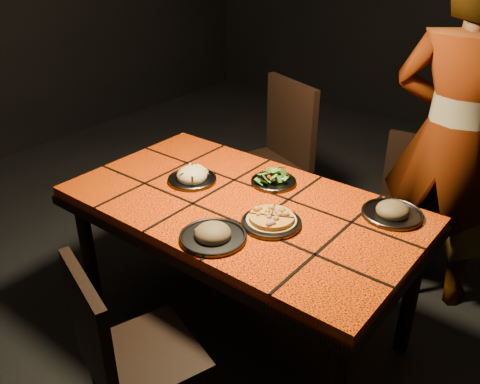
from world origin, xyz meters
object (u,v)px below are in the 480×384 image
Objects in this scene: chair_near at (122,350)px; plate_pizza at (271,221)px; plate_pasta at (192,177)px; dining_table at (241,217)px; diner at (452,141)px; chair_far_right at (410,198)px; chair_far_left at (275,153)px.

plate_pizza is at bearing -83.07° from chair_near.
chair_near reaches higher than plate_pasta.
dining_table is 5.66× the size of plate_pizza.
diner is at bearing 44.66° from plate_pasta.
dining_table is at bearing 57.11° from diner.
plate_pasta is at bearing -45.33° from chair_near.
chair_far_right reaches higher than dining_table.
diner is at bearing -88.63° from chair_near.
diner is (0.19, -0.10, 0.43)m from chair_far_right.
dining_table is 0.25m from plate_pizza.
chair_near is at bearing -110.55° from chair_far_right.
chair_near is 1.06× the size of chair_far_right.
chair_near is 0.93m from plate_pasta.
plate_pizza is at bearing -110.02° from chair_far_right.
plate_pizza is (-0.39, -1.01, -0.14)m from diner.
chair_near is at bearing -84.96° from dining_table.
plate_pizza is (0.62, -0.92, 0.18)m from chair_far_left.
chair_far_left is (-0.40, 0.85, -0.08)m from dining_table.
chair_far_left is at bearing 123.89° from plate_pizza.
chair_near is 1.85m from diner.
plate_pizza is (-0.21, -1.10, 0.30)m from chair_far_right.
plate_pasta is (0.08, -0.83, 0.18)m from chair_far_left.
chair_far_right is 0.48m from diner.
chair_far_left reaches higher than chair_far_right.
chair_far_right is at bearing -26.80° from diner.
plate_pizza is 0.54m from plate_pasta.
dining_table is 0.81m from chair_near.
chair_near is at bearing -64.29° from plate_pasta.
chair_far_left is at bearing -55.10° from chair_near.
diner is at bearing -36.62° from chair_far_right.
chair_near is at bearing -53.46° from chair_far_left.
chair_far_left reaches higher than dining_table.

